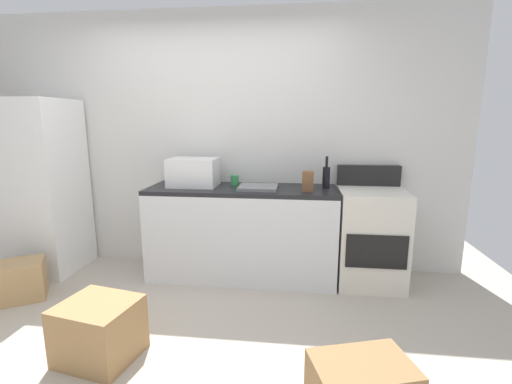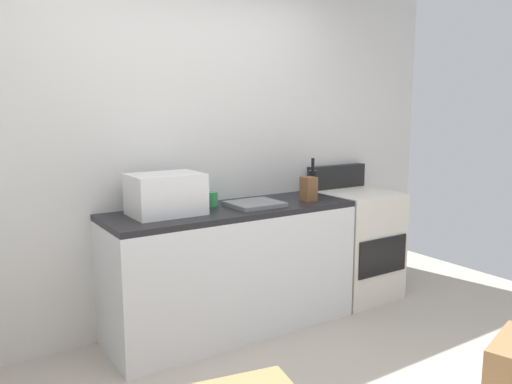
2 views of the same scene
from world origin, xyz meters
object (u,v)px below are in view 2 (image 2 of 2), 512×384
stove_oven (355,242)px  microwave (166,194)px  wine_bottle (312,182)px  coffee_mug (212,199)px  knife_block (309,189)px

stove_oven → microwave: size_ratio=2.39×
microwave → wine_bottle: bearing=2.2°
wine_bottle → coffee_mug: bearing=177.4°
stove_oven → wine_bottle: bearing=170.1°
coffee_mug → knife_block: bearing=-16.4°
knife_block → coffee_mug: bearing=163.6°
stove_oven → knife_block: bearing=-171.0°
stove_oven → coffee_mug: (-1.31, 0.11, 0.48)m
stove_oven → wine_bottle: 0.69m
microwave → coffee_mug: bearing=12.8°
stove_oven → microwave: (-1.70, 0.03, 0.57)m
coffee_mug → microwave: bearing=-167.2°
stove_oven → wine_bottle: (-0.42, 0.07, 0.54)m
stove_oven → coffee_mug: size_ratio=11.00×
wine_bottle → knife_block: wine_bottle is taller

